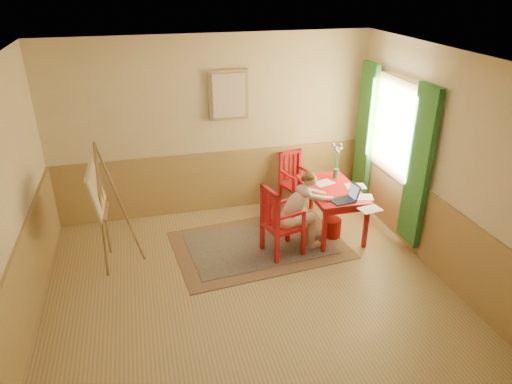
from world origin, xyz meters
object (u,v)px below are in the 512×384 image
object	(u,v)px
table	(332,193)
easel	(99,195)
figure	(299,209)
chair_back	(295,180)
laptop	(346,198)
chair_left	(280,222)

from	to	relation	value
table	easel	size ratio (longest dim) A/B	0.69
figure	easel	world-z (taller)	easel
figure	easel	xyz separation A→B (m)	(-2.58, 0.28, 0.39)
figure	easel	bearing A→B (deg)	173.72
chair_back	laptop	xyz separation A→B (m)	(0.29, -1.35, 0.29)
figure	chair_left	bearing A→B (deg)	-169.52
easel	laptop	bearing A→B (deg)	-6.06
chair_left	laptop	bearing A→B (deg)	-0.42
chair_back	chair_left	bearing A→B (deg)	-116.41
easel	table	bearing A→B (deg)	1.53
chair_back	easel	distance (m)	3.18
table	chair_left	distance (m)	1.02
chair_left	figure	size ratio (longest dim) A/B	0.88
figure	laptop	bearing A→B (deg)	-5.22
table	figure	size ratio (longest dim) A/B	1.03
figure	easel	size ratio (longest dim) A/B	0.67
table	easel	xyz separation A→B (m)	(-3.22, -0.09, 0.40)
figure	easel	distance (m)	2.63
easel	figure	bearing A→B (deg)	-6.28
chair_left	laptop	distance (m)	0.99
chair_left	laptop	world-z (taller)	chair_left
table	chair_back	size ratio (longest dim) A/B	1.28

